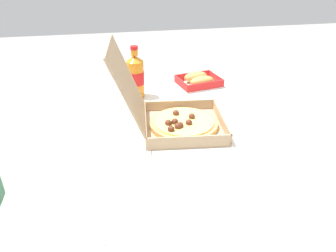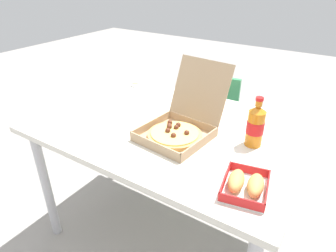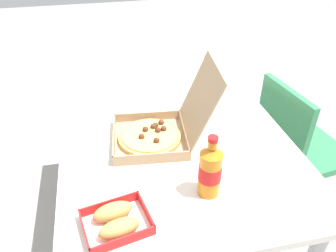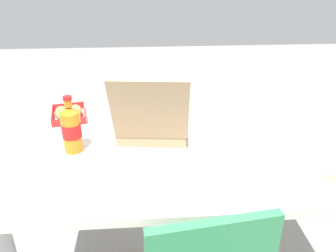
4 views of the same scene
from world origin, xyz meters
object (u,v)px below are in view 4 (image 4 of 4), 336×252
object	(u,v)px
pizza_box_open	(154,126)
cola_bottle	(71,129)
dipping_sauce_cup	(330,181)
paper_menu	(266,169)
bread_side_box	(69,113)

from	to	relation	value
pizza_box_open	cola_bottle	world-z (taller)	pizza_box_open
pizza_box_open	dipping_sauce_cup	bearing A→B (deg)	145.58
pizza_box_open	paper_menu	world-z (taller)	pizza_box_open
dipping_sauce_cup	bread_side_box	bearing A→B (deg)	-31.68
paper_menu	cola_bottle	bearing A→B (deg)	-43.05
bread_side_box	dipping_sauce_cup	distance (m)	1.12
dipping_sauce_cup	cola_bottle	bearing A→B (deg)	-17.91
dipping_sauce_cup	pizza_box_open	bearing A→B (deg)	-34.42
pizza_box_open	cola_bottle	size ratio (longest dim) A/B	1.87
cola_bottle	dipping_sauce_cup	world-z (taller)	cola_bottle
bread_side_box	paper_menu	distance (m)	0.92
pizza_box_open	dipping_sauce_cup	xyz separation A→B (m)	(-0.57, 0.39, -0.03)
pizza_box_open	dipping_sauce_cup	world-z (taller)	pizza_box_open
pizza_box_open	dipping_sauce_cup	size ratio (longest dim) A/B	7.47
pizza_box_open	paper_menu	size ratio (longest dim) A/B	1.99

